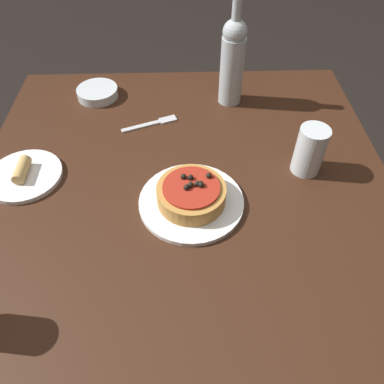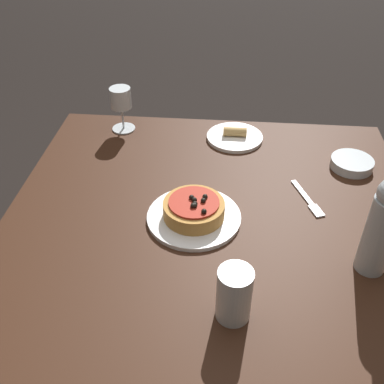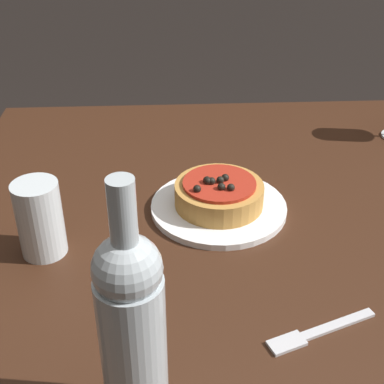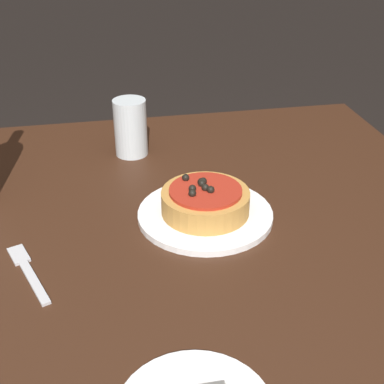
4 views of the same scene
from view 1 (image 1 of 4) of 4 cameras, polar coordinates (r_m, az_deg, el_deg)
name	(u,v)px [view 1 (image 1 of 4)]	position (r m, az deg, el deg)	size (l,w,h in m)	color
ground_plane	(187,320)	(1.57, -0.83, -18.94)	(14.00, 14.00, 0.00)	black
dining_table	(184,214)	(1.00, -1.25, -3.40)	(1.11, 1.05, 0.77)	#381E11
dinner_plate	(191,202)	(0.89, -0.19, -1.50)	(0.25, 0.25, 0.01)	white
pizza	(191,193)	(0.87, -0.19, -0.22)	(0.16, 0.16, 0.06)	#BC843D
wine_bottle	(232,60)	(1.15, 6.13, 19.35)	(0.07, 0.07, 0.32)	#B2BCC1
water_cup	(309,150)	(0.97, 17.44, 6.06)	(0.07, 0.07, 0.13)	silver
side_bowl	(97,92)	(1.26, -14.25, 14.48)	(0.13, 0.13, 0.03)	silver
fork	(153,123)	(1.12, -6.03, 10.37)	(0.08, 0.16, 0.00)	silver
side_plate	(24,175)	(1.04, -24.27, 2.40)	(0.19, 0.19, 0.04)	white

